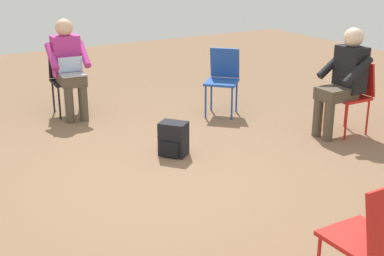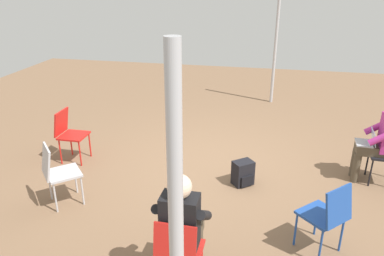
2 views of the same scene
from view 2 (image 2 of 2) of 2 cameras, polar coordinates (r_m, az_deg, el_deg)
The scene contains 9 objects.
ground_plane at distance 5.94m, azimuth 3.30°, elevation -6.00°, with size 14.00×14.00×0.00m, color brown.
chair_northwest at distance 5.11m, azimuth -19.84°, elevation -6.11°, with size 0.58×0.59×0.85m.
chair_north at distance 6.28m, azimuth -18.22°, elevation -0.54°, with size 0.40×0.44×0.85m.
chair_southwest at distance 4.27m, azimuth 19.93°, elevation -12.17°, with size 0.58×0.58×0.85m.
chair_west at distance 3.57m, azimuth -2.10°, elevation -18.25°, with size 0.44×0.41×0.85m.
person_with_laptop at distance 5.89m, azimuth 26.81°, elevation -1.35°, with size 0.52×0.54×1.24m.
person_in_black at distance 3.57m, azimuth -1.45°, elevation -14.15°, with size 0.53×0.50×1.24m.
backpack_near_laptop_user at distance 5.47m, azimuth 7.75°, elevation -6.99°, with size 0.33×0.34×0.36m.
tent_pole_far at distance 8.85m, azimuth 12.57°, elevation 11.73°, with size 0.07×0.07×2.53m, color #B2B2B7.
Camera 2 is at (-5.18, -0.74, 2.82)m, focal length 35.00 mm.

